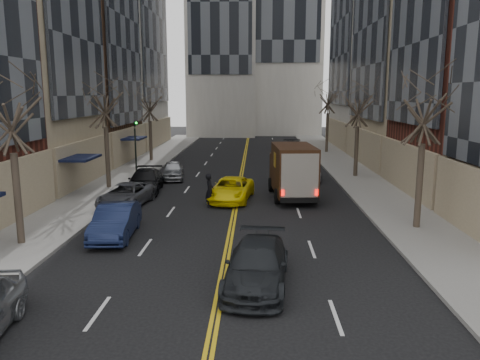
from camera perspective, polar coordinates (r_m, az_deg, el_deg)
The scene contains 21 objects.
ground at distance 12.54m, azimuth -3.80°, elevation -20.19°, with size 160.00×160.00×0.00m, color black.
sidewalk_left at distance 39.57m, azimuth -12.92°, elevation 1.07°, with size 4.00×66.00×0.15m, color slate.
sidewalk_right at distance 39.04m, azimuth 13.55°, elevation 0.92°, with size 4.00×66.00×0.15m, color slate.
tree_lf_near at distance 21.20m, azimuth -26.37°, elevation 9.03°, with size 3.20×3.20×8.41m.
tree_lf_mid at distance 32.29m, azimuth -16.25°, elevation 10.48°, with size 3.20×3.20×8.91m.
tree_lf_far at distance 44.84m, azimuth -11.01°, elevation 9.87°, with size 3.20×3.20×8.12m.
tree_rt_near at distance 23.03m, azimuth 21.72°, elevation 9.94°, with size 3.20×3.20×8.71m.
tree_rt_mid at distance 36.53m, azimuth 14.28°, elevation 9.86°, with size 3.20×3.20×8.32m.
tree_rt_far at distance 51.29m, azimuth 10.74°, elevation 10.74°, with size 3.20×3.20×9.11m.
traffic_signal at distance 34.00m, azimuth -12.63°, elevation 4.24°, with size 0.29×0.26×4.70m.
ups_truck at distance 28.93m, azimuth 6.40°, elevation 1.07°, with size 2.80×6.20×3.32m.
observer_sedan at distance 15.95m, azimuth 2.06°, elevation -10.35°, with size 2.47×5.11×1.43m.
taxi at distance 28.24m, azimuth -1.08°, elevation -1.14°, with size 2.27×4.91×1.37m, color yellow.
pedestrian at distance 26.59m, azimuth -3.72°, elevation -1.28°, with size 0.70×0.46×1.93m, color black.
parked_lf_b at distance 21.80m, azimuth -14.93°, elevation -4.86°, with size 1.58×4.53×1.49m, color #131C3C.
parked_lf_c at distance 27.59m, azimuth -13.75°, elevation -1.80°, with size 2.15×4.67×1.30m, color #4E5056.
parked_lf_d at distance 31.20m, azimuth -11.48°, elevation -0.14°, with size 2.05×5.04×1.46m, color black.
parked_lf_e at distance 35.55m, azimuth -8.18°, elevation 1.17°, with size 1.60×3.97×1.35m, color #96989C.
parked_rt_a at distance 35.40m, azimuth 8.35°, elevation 1.09°, with size 1.38×3.97×1.31m, color #47484E.
parked_rt_b at distance 44.41m, azimuth 7.07°, elevation 3.07°, with size 2.28×4.94×1.37m, color #94979A.
parked_rt_c at distance 48.80m, azimuth 6.62°, elevation 3.83°, with size 2.12×5.21×1.51m, color black.
Camera 1 is at (1.15, -10.72, 6.40)m, focal length 35.00 mm.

